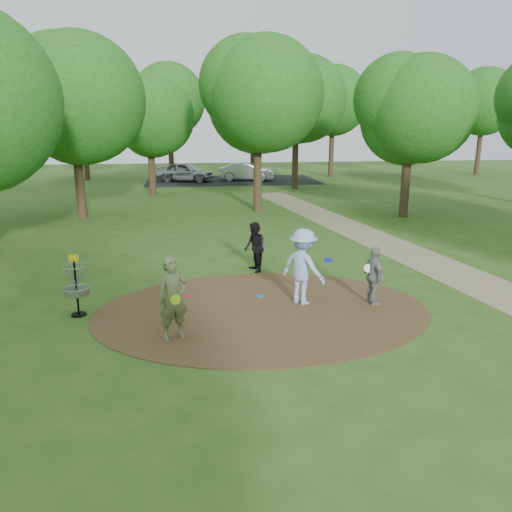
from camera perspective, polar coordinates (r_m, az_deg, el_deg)
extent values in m
plane|color=#2D5119|center=(12.58, 0.76, -6.24)|extent=(100.00, 100.00, 0.00)
cylinder|color=#47301C|center=(12.58, 0.76, -6.20)|extent=(8.40, 8.40, 0.02)
cube|color=#8C7A5B|center=(16.55, 22.50, -2.17)|extent=(7.55, 39.89, 0.01)
cube|color=black|center=(42.02, -2.73, 8.63)|extent=(14.00, 8.00, 0.01)
imported|color=#5D6A3D|center=(10.83, -9.46, -4.80)|extent=(0.79, 0.66, 1.84)
cylinder|color=#B8DE18|center=(10.60, -9.20, -4.94)|extent=(0.22, 0.10, 0.22)
imported|color=#93AEDB|center=(12.81, 5.38, -1.24)|extent=(1.39, 1.45, 1.98)
cylinder|color=#0B0EC7|center=(12.90, 8.25, -0.45)|extent=(0.29, 0.29, 0.08)
imported|color=black|center=(15.61, -0.16, 0.99)|extent=(0.74, 0.87, 1.58)
cylinder|color=#0D2BDF|center=(15.69, 0.53, 0.74)|extent=(0.23, 0.10, 0.22)
imported|color=gray|center=(13.08, 13.35, -2.25)|extent=(0.51, 0.95, 1.55)
cylinder|color=white|center=(12.96, 12.70, -1.37)|extent=(0.23, 0.10, 0.22)
cylinder|color=#1775BC|center=(13.51, 0.51, -4.60)|extent=(0.22, 0.22, 0.02)
cylinder|color=red|center=(13.66, -7.69, -4.51)|extent=(0.22, 0.22, 0.02)
imported|color=#A4A7AC|center=(41.52, -8.11, 9.50)|extent=(4.93, 3.25, 1.56)
imported|color=#AEB2B6|center=(41.72, -1.09, 9.60)|extent=(4.68, 2.48, 1.47)
cylinder|color=black|center=(12.80, -19.82, -3.57)|extent=(0.05, 0.05, 1.35)
cylinder|color=black|center=(13.01, -19.57, -6.31)|extent=(0.36, 0.36, 0.04)
cylinder|color=gray|center=(12.82, -19.80, -3.80)|extent=(0.60, 0.60, 0.16)
torus|color=gray|center=(12.80, -19.83, -3.46)|extent=(0.63, 0.63, 0.03)
torus|color=gray|center=(12.64, -20.05, -1.09)|extent=(0.58, 0.58, 0.02)
cube|color=yellow|center=(12.59, -20.13, -0.22)|extent=(0.22, 0.02, 0.18)
cylinder|color=#332316|center=(26.26, -19.54, 8.25)|extent=(0.44, 0.44, 3.80)
sphere|color=#1E5316|center=(26.15, -20.24, 16.05)|extent=(6.10, 6.10, 6.10)
cylinder|color=#332316|center=(26.98, 0.18, 9.65)|extent=(0.44, 0.44, 4.18)
sphere|color=#1E5316|center=(26.90, 0.19, 17.53)|extent=(5.88, 5.88, 5.88)
cylinder|color=#332316|center=(26.09, 16.72, 8.23)|extent=(0.44, 0.44, 3.61)
sphere|color=#1E5316|center=(25.95, 17.26, 15.26)|extent=(5.08, 5.08, 5.08)
cylinder|color=#332316|center=(33.80, -11.82, 9.74)|extent=(0.44, 0.44, 3.42)
sphere|color=#1E5316|center=(33.68, -12.10, 14.94)|extent=(4.94, 4.94, 4.94)
cylinder|color=#332316|center=(36.52, 4.50, 11.10)|extent=(0.44, 0.44, 4.37)
sphere|color=#1E5316|center=(36.48, 4.62, 17.13)|extent=(6.00, 6.00, 6.00)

